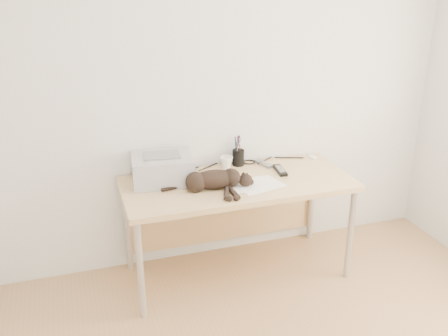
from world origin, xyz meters
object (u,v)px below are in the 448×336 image
object	(u,v)px
pen_cup	(238,157)
mouse	(312,155)
desk	(234,194)
cat	(212,181)
printer	(162,168)
mug	(226,162)

from	to	relation	value
pen_cup	mouse	bearing A→B (deg)	-2.17
desk	cat	size ratio (longest dim) A/B	2.61
printer	pen_cup	xyz separation A→B (m)	(0.60, 0.12, -0.03)
mug	printer	bearing A→B (deg)	-169.60
desk	cat	distance (m)	0.33
printer	cat	distance (m)	0.38
desk	cat	world-z (taller)	cat
desk	mug	size ratio (longest dim) A/B	16.80
desk	printer	bearing A→B (deg)	170.38
mug	pen_cup	world-z (taller)	pen_cup
desk	cat	xyz separation A→B (m)	(-0.21, -0.16, 0.19)
mouse	cat	bearing A→B (deg)	-167.43
mug	pen_cup	xyz separation A→B (m)	(0.10, 0.03, 0.02)
mouse	mug	bearing A→B (deg)	172.65
cat	printer	bearing A→B (deg)	146.55
printer	pen_cup	bearing A→B (deg)	11.34
printer	mug	world-z (taller)	printer
printer	desk	bearing A→B (deg)	-9.62
desk	mouse	bearing A→B (deg)	14.26
desk	printer	distance (m)	0.55
pen_cup	mouse	world-z (taller)	pen_cup
cat	mouse	distance (m)	0.98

